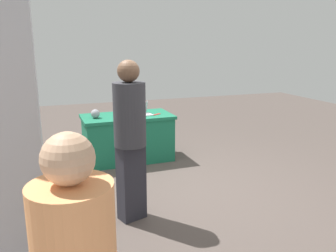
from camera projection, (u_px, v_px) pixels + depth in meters
name	position (u px, v px, depth m)	size (l,w,h in m)	color
ground_plane	(176.00, 191.00, 4.55)	(14.40, 14.40, 0.00)	#4C423D
table_foreground	(128.00, 137.00, 5.71)	(1.46, 0.78, 0.76)	#196647
person_presenter	(130.00, 133.00, 3.64)	(0.43, 0.43, 1.74)	#26262D
laptop_silver	(141.00, 112.00, 5.63)	(0.36, 0.33, 0.21)	silver
yarn_ball	(95.00, 114.00, 5.39)	(0.14, 0.14, 0.14)	gray
scissors_red	(156.00, 114.00, 5.65)	(0.18, 0.04, 0.01)	red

